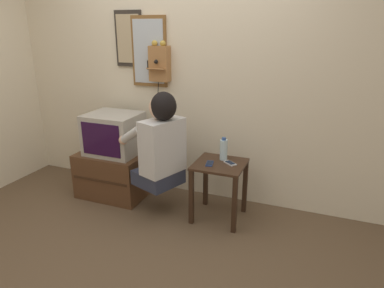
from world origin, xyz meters
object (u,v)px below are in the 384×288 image
object	(u,v)px
wall_phone_antique	(159,63)
water_bottle	(224,149)
television	(114,134)
person	(161,142)
framed_picture	(129,39)
wall_mirror	(149,52)
cell_phone_held	(210,163)
cell_phone_spare	(230,163)

from	to	relation	value
wall_phone_antique	water_bottle	xyz separation A→B (m)	(0.77, -0.26, -0.73)
television	person	bearing A→B (deg)	-17.35
framed_picture	wall_mirror	distance (m)	0.26
cell_phone_held	cell_phone_spare	xyz separation A→B (m)	(0.17, 0.08, 0.00)
cell_phone_held	cell_phone_spare	size ratio (longest dim) A/B	0.99
person	framed_picture	bearing A→B (deg)	69.23
wall_mirror	cell_phone_held	world-z (taller)	wall_mirror
wall_phone_antique	water_bottle	distance (m)	1.09
cell_phone_held	television	bearing A→B (deg)	162.84
person	wall_phone_antique	xyz separation A→B (m)	(-0.24, 0.49, 0.65)
wall_mirror	wall_phone_antique	bearing A→B (deg)	-16.97
wall_phone_antique	cell_phone_held	bearing A→B (deg)	-31.22
cell_phone_held	water_bottle	xyz separation A→B (m)	(0.08, 0.15, 0.09)
person	cell_phone_held	world-z (taller)	person
wall_mirror	water_bottle	distance (m)	1.26
television	water_bottle	world-z (taller)	television
framed_picture	cell_phone_held	size ratio (longest dim) A/B	4.17
framed_picture	cell_phone_held	xyz separation A→B (m)	(1.05, -0.46, -1.05)
wall_mirror	cell_phone_spare	xyz separation A→B (m)	(0.99, -0.38, -0.93)
wall_phone_antique	cell_phone_held	size ratio (longest dim) A/B	5.81
water_bottle	cell_phone_spare	bearing A→B (deg)	-41.48
wall_mirror	water_bottle	xyz separation A→B (m)	(0.90, -0.30, -0.83)
person	wall_mirror	bearing A→B (deg)	55.75
television	cell_phone_spare	xyz separation A→B (m)	(1.25, -0.04, -0.12)
wall_mirror	person	bearing A→B (deg)	-55.10
cell_phone_spare	cell_phone_held	bearing A→B (deg)	152.32
wall_phone_antique	framed_picture	xyz separation A→B (m)	(-0.37, 0.04, 0.22)
wall_phone_antique	cell_phone_held	xyz separation A→B (m)	(0.68, -0.42, -0.82)
wall_phone_antique	cell_phone_spare	bearing A→B (deg)	-21.62
wall_phone_antique	wall_mirror	xyz separation A→B (m)	(-0.13, 0.04, 0.10)
framed_picture	wall_mirror	size ratio (longest dim) A/B	0.80
framed_picture	television	bearing A→B (deg)	-95.79
framed_picture	cell_phone_spare	size ratio (longest dim) A/B	4.12
television	wall_phone_antique	distance (m)	0.86
wall_mirror	cell_phone_held	distance (m)	1.32
cell_phone_held	framed_picture	bearing A→B (deg)	145.63
television	cell_phone_held	size ratio (longest dim) A/B	3.94
person	television	distance (m)	0.67
wall_phone_antique	cell_phone_spare	size ratio (longest dim) A/B	5.74
cell_phone_held	cell_phone_spare	world-z (taller)	same
television	framed_picture	world-z (taller)	framed_picture
cell_phone_held	cell_phone_spare	bearing A→B (deg)	13.61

